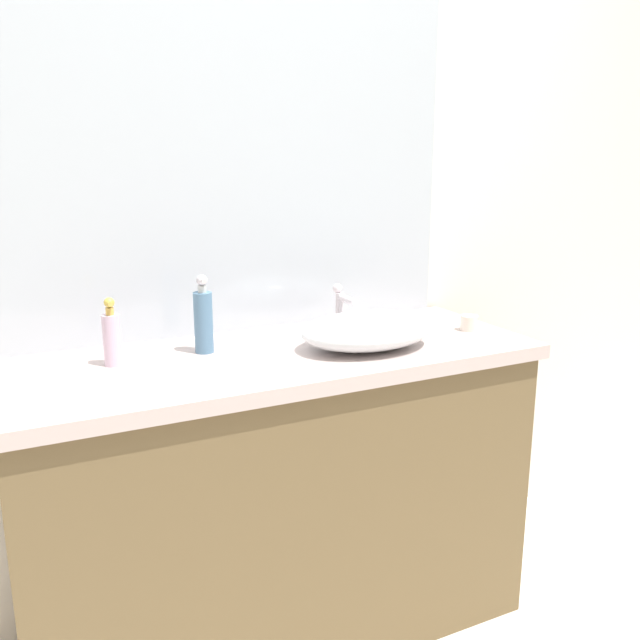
{
  "coord_description": "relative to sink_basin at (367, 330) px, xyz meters",
  "views": [
    {
      "loc": [
        -0.72,
        -1.2,
        1.37
      ],
      "look_at": [
        0.06,
        0.4,
        0.93
      ],
      "focal_mm": 38.35,
      "sensor_mm": 36.0,
      "label": 1
    }
  ],
  "objects": [
    {
      "name": "vanity_counter",
      "position": [
        -0.24,
        0.06,
        -0.47
      ],
      "size": [
        1.42,
        0.54,
        0.85
      ],
      "color": "brown",
      "rests_on": "ground"
    },
    {
      "name": "faucet",
      "position": [
        0.0,
        0.15,
        0.04
      ],
      "size": [
        0.03,
        0.12,
        0.15
      ],
      "color": "silver",
      "rests_on": "vanity_counter"
    },
    {
      "name": "lotion_bottle",
      "position": [
        -0.65,
        0.14,
        0.03
      ],
      "size": [
        0.04,
        0.04,
        0.17
      ],
      "color": "silver",
      "rests_on": "vanity_counter"
    },
    {
      "name": "wall_mirror_panel",
      "position": [
        -0.24,
        0.33,
        0.57
      ],
      "size": [
        1.34,
        0.01,
        1.23
      ],
      "primitive_type": "cube",
      "color": "#B2BCC6",
      "rests_on": "vanity_counter"
    },
    {
      "name": "soap_dispenser",
      "position": [
        -0.41,
        0.15,
        0.04
      ],
      "size": [
        0.05,
        0.05,
        0.21
      ],
      "color": "teal",
      "rests_on": "vanity_counter"
    },
    {
      "name": "candle_jar",
      "position": [
        0.36,
        0.02,
        -0.02
      ],
      "size": [
        0.05,
        0.05,
        0.05
      ],
      "primitive_type": "cylinder",
      "color": "silver",
      "rests_on": "vanity_counter"
    },
    {
      "name": "bathroom_wall_rear",
      "position": [
        -0.18,
        0.37,
        0.4
      ],
      "size": [
        6.0,
        0.06,
        2.6
      ],
      "primitive_type": "cube",
      "color": "silver",
      "rests_on": "ground"
    },
    {
      "name": "sink_basin",
      "position": [
        0.0,
        0.0,
        0.0
      ],
      "size": [
        0.38,
        0.26,
        0.09
      ],
      "primitive_type": "ellipsoid",
      "color": "silver",
      "rests_on": "vanity_counter"
    }
  ]
}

